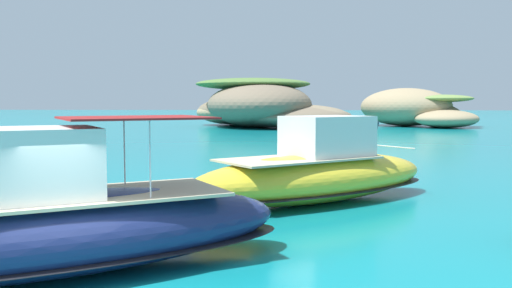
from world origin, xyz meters
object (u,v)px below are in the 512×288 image
(motorboat_yellow, at_px, (317,173))
(motorboat_navy, at_px, (49,226))
(islet_small, at_px, (417,109))
(islet_large, at_px, (264,108))

(motorboat_yellow, height_order, motorboat_navy, motorboat_navy)
(islet_small, bearing_deg, motorboat_navy, -107.37)
(motorboat_yellow, xyz_separation_m, motorboat_navy, (-5.16, -7.86, 0.01))
(islet_large, xyz_separation_m, islet_small, (19.84, 1.65, -0.10))
(motorboat_yellow, relative_size, motorboat_navy, 0.97)
(islet_large, relative_size, islet_small, 1.43)
(motorboat_yellow, bearing_deg, islet_small, 75.22)
(islet_small, height_order, motorboat_navy, islet_small)
(islet_large, xyz_separation_m, motorboat_yellow, (5.30, -53.45, -1.46))
(islet_large, height_order, motorboat_navy, islet_large)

